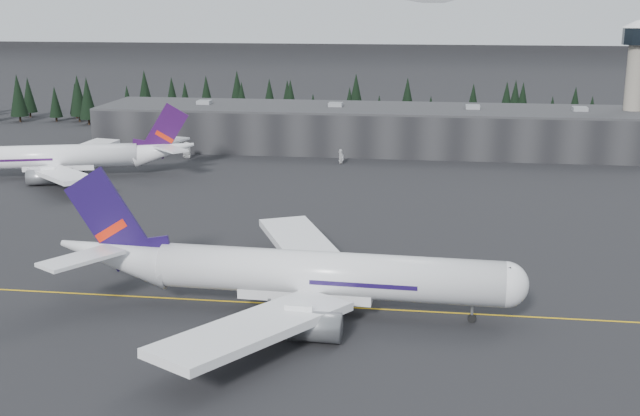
# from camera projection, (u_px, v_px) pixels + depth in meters

# --- Properties ---
(ground) EXTENTS (1400.00, 1400.00, 0.00)m
(ground) POSITION_uv_depth(u_px,v_px,m) (301.00, 300.00, 119.12)
(ground) COLOR black
(ground) RESTS_ON ground
(taxiline) EXTENTS (400.00, 0.40, 0.02)m
(taxiline) POSITION_uv_depth(u_px,v_px,m) (299.00, 305.00, 117.20)
(taxiline) COLOR gold
(taxiline) RESTS_ON ground
(terminal) EXTENTS (160.00, 30.00, 12.60)m
(terminal) POSITION_uv_depth(u_px,v_px,m) (369.00, 128.00, 237.31)
(terminal) COLOR black
(terminal) RESTS_ON ground
(control_tower) EXTENTS (10.00, 10.00, 37.70)m
(control_tower) POSITION_uv_depth(u_px,v_px,m) (636.00, 72.00, 225.84)
(control_tower) COLOR gray
(control_tower) RESTS_ON ground
(treeline) EXTENTS (360.00, 20.00, 15.00)m
(treeline) POSITION_uv_depth(u_px,v_px,m) (378.00, 108.00, 272.46)
(treeline) COLOR black
(treeline) RESTS_ON ground
(mountain_ridge) EXTENTS (4400.00, 900.00, 420.00)m
(mountain_ridge) POSITION_uv_depth(u_px,v_px,m) (420.00, 32.00, 1077.37)
(mountain_ridge) COLOR white
(mountain_ridge) RESTS_ON ground
(jet_main) EXTENTS (68.39, 63.07, 20.10)m
(jet_main) POSITION_uv_depth(u_px,v_px,m) (287.00, 273.00, 113.94)
(jet_main) COLOR white
(jet_main) RESTS_ON ground
(jet_parked) EXTENTS (60.62, 54.97, 18.22)m
(jet_parked) POSITION_uv_depth(u_px,v_px,m) (69.00, 157.00, 200.59)
(jet_parked) COLOR white
(jet_parked) RESTS_ON ground
(gse_vehicle_a) EXTENTS (2.41, 4.76, 1.29)m
(gse_vehicle_a) POSITION_uv_depth(u_px,v_px,m) (187.00, 156.00, 225.20)
(gse_vehicle_a) COLOR silver
(gse_vehicle_a) RESTS_ON ground
(gse_vehicle_b) EXTENTS (4.04, 1.70, 1.37)m
(gse_vehicle_b) POSITION_uv_depth(u_px,v_px,m) (342.00, 161.00, 217.90)
(gse_vehicle_b) COLOR silver
(gse_vehicle_b) RESTS_ON ground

